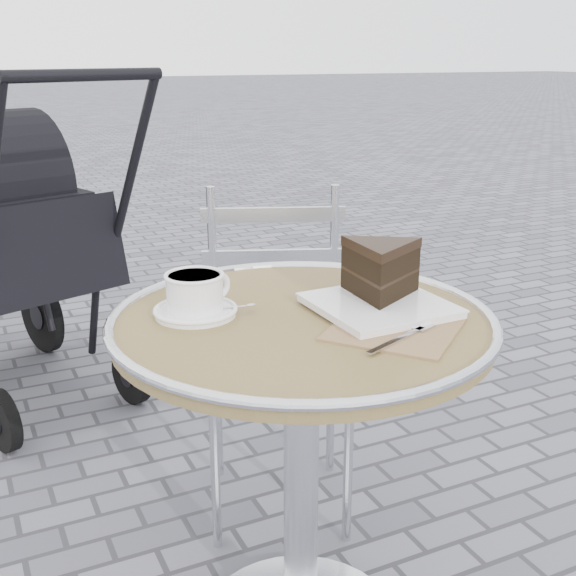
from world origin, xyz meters
name	(u,v)px	position (x,y,z in m)	size (l,w,h in m)	color
cafe_table	(302,398)	(0.00, 0.00, 0.57)	(0.72, 0.72, 0.74)	silver
cappuccino_set	(196,296)	(-0.17, 0.10, 0.77)	(0.18, 0.15, 0.08)	white
cake_plate_set	(381,278)	(0.16, -0.01, 0.79)	(0.30, 0.37, 0.13)	#8C694C
bistro_chair	(275,313)	(0.19, 0.54, 0.54)	(0.50, 0.50, 0.86)	silver
baby_stroller	(3,253)	(-0.41, 1.55, 0.52)	(0.83, 1.21, 1.16)	black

